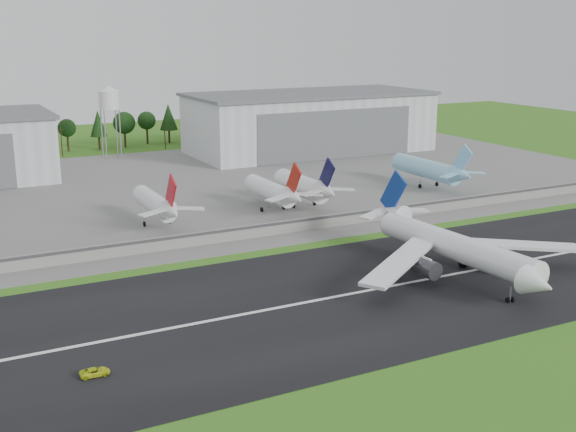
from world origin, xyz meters
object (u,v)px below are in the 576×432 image
parked_jet_red_b (275,192)px  parked_jet_red_a (158,205)px  parked_jet_navy (306,187)px  parked_jet_skyblue (432,169)px  ground_vehicle (95,372)px  main_airliner (457,253)px

parked_jet_red_b → parked_jet_red_a: bearing=-180.0°
parked_jet_red_b → parked_jet_navy: parked_jet_navy is taller
parked_jet_red_a → parked_jet_navy: (44.90, 0.06, 0.40)m
parked_jet_red_b → parked_jet_skyblue: 60.31m
ground_vehicle → parked_jet_skyblue: parked_jet_skyblue is taller
main_airliner → ground_vehicle: (-79.28, -11.56, -4.16)m
ground_vehicle → parked_jet_navy: (79.38, 78.59, 5.68)m
parked_jet_skyblue → ground_vehicle: bearing=-147.1°
parked_jet_skyblue → parked_jet_red_b: bearing=-175.2°
ground_vehicle → main_airliner: bearing=-80.0°
main_airliner → parked_jet_navy: (0.10, 67.03, 1.52)m
parked_jet_red_b → parked_jet_navy: bearing=0.3°
parked_jet_navy → parked_jet_red_a: bearing=-179.9°
parked_jet_red_a → parked_jet_skyblue: bearing=3.1°
main_airliner → ground_vehicle: bearing=4.2°
parked_jet_red_a → parked_jet_navy: parked_jet_navy is taller
main_airliner → parked_jet_red_b: (-10.26, 66.97, 1.13)m
main_airliner → parked_jet_navy: 67.05m
parked_jet_red_a → parked_jet_red_b: bearing=0.0°
main_airliner → parked_jet_red_a: bearing=-60.4°
ground_vehicle → parked_jet_skyblue: (129.12, 83.58, 5.57)m
main_airliner → parked_jet_red_a: (-44.80, 66.97, 1.11)m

